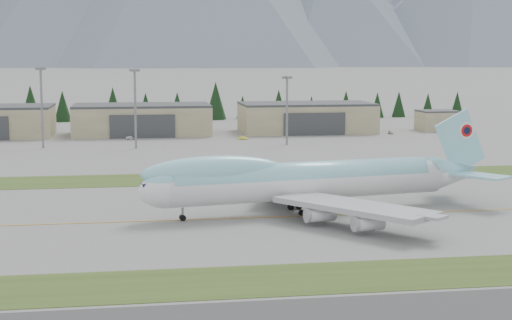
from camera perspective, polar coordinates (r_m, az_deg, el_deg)
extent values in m
plane|color=slate|center=(135.70, -1.12, -4.25)|extent=(7000.00, 7000.00, 0.00)
cube|color=#364E1C|center=(99.28, 1.89, -8.70)|extent=(400.00, 14.00, 0.08)
cube|color=#364E1C|center=(179.67, -3.07, -1.34)|extent=(400.00, 18.00, 0.08)
cube|color=orange|center=(135.70, -1.12, -4.25)|extent=(400.00, 0.40, 0.02)
cylinder|color=white|center=(140.23, 3.78, -1.67)|extent=(51.66, 14.40, 5.96)
cylinder|color=#8FD9EA|center=(139.71, 3.44, -1.24)|extent=(47.96, 13.34, 5.51)
ellipsoid|color=white|center=(132.76, -6.55, -2.23)|extent=(10.40, 7.46, 5.96)
ellipsoid|color=#8FD9EA|center=(132.58, -6.55, -1.76)|extent=(8.71, 6.31, 5.06)
ellipsoid|color=#8FD9EA|center=(134.23, -3.11, -0.85)|extent=(25.81, 9.19, 5.51)
cube|color=#0C1433|center=(131.95, -7.92, -1.79)|extent=(2.33, 2.68, 1.19)
cone|color=white|center=(154.14, 14.26, -1.05)|extent=(11.83, 7.59, 5.84)
cone|color=#8FD9EA|center=(153.98, 14.28, -0.64)|extent=(10.84, 6.92, 5.32)
cube|color=#8FD9EA|center=(153.85, 14.63, 1.27)|extent=(11.05, 2.39, 12.67)
cylinder|color=white|center=(154.54, 14.92, 2.10)|extent=(3.29, 0.73, 3.30)
cylinder|color=red|center=(154.62, 14.90, 2.11)|extent=(2.38, 0.58, 2.39)
cylinder|color=#0C1433|center=(154.69, 14.88, 2.11)|extent=(1.39, 0.41, 1.38)
cube|color=#8FD9EA|center=(159.63, 13.76, -0.54)|extent=(8.00, 11.20, 0.42)
cube|color=#8FD9EA|center=(150.54, 15.99, -1.10)|extent=(10.26, 11.44, 0.42)
cube|color=#A4A6AC|center=(155.06, 2.29, -1.39)|extent=(16.98, 28.87, 0.92)
cube|color=#A4A6AC|center=(127.62, 7.12, -3.39)|extent=(23.68, 27.14, 0.92)
cylinder|color=white|center=(150.51, 1.28, -2.33)|extent=(5.09, 3.05, 2.29)
cylinder|color=white|center=(159.93, 1.76, -1.74)|extent=(5.09, 3.05, 2.29)
cylinder|color=white|center=(129.52, 4.71, -3.98)|extent=(5.09, 3.05, 2.29)
cylinder|color=white|center=(123.82, 8.19, -4.57)|extent=(5.09, 3.05, 2.29)
cylinder|color=slate|center=(134.12, -5.37, -3.95)|extent=(0.47, 0.47, 2.20)
cylinder|color=slate|center=(142.96, 2.84, -3.17)|extent=(0.59, 0.59, 2.39)
cylinder|color=slate|center=(137.93, 3.67, -3.57)|extent=(0.59, 0.59, 2.39)
cylinder|color=slate|center=(144.66, 4.54, -3.05)|extent=(0.59, 0.59, 2.39)
cylinder|color=slate|center=(139.70, 5.42, -3.44)|extent=(0.59, 0.59, 2.39)
cylinder|color=black|center=(133.89, -5.33, -4.23)|extent=(1.05, 0.48, 1.01)
cylinder|color=black|center=(134.59, -5.40, -4.16)|extent=(1.05, 0.48, 1.01)
cylinder|color=black|center=(143.08, 2.84, -3.42)|extent=(1.16, 0.63, 1.10)
cylinder|color=black|center=(138.06, 3.67, -3.83)|extent=(1.16, 0.63, 1.10)
cylinder|color=black|center=(144.78, 4.53, -3.30)|extent=(1.16, 0.63, 1.10)
cylinder|color=black|center=(139.82, 5.41, -3.70)|extent=(1.16, 0.63, 1.10)
cube|color=gray|center=(282.54, -8.30, 2.86)|extent=(48.00, 26.00, 10.00)
cube|color=#36383B|center=(282.15, -8.32, 3.96)|extent=(48.00, 26.00, 0.80)
cube|color=#36383B|center=(269.37, -8.26, 2.42)|extent=(22.08, 0.60, 8.00)
cube|color=gray|center=(289.45, 3.68, 3.04)|extent=(48.00, 26.00, 10.00)
cube|color=#36383B|center=(289.07, 3.69, 4.11)|extent=(48.00, 26.00, 0.80)
cube|color=#36383B|center=(276.61, 4.28, 2.61)|extent=(22.08, 0.60, 8.00)
cube|color=gray|center=(302.53, 13.06, 2.77)|extent=(14.00, 12.00, 7.00)
cube|color=#36383B|center=(302.25, 13.08, 3.49)|extent=(14.00, 12.00, 0.60)
cylinder|color=slate|center=(245.82, -15.31, 3.58)|extent=(0.70, 0.70, 23.63)
cube|color=slate|center=(245.33, -15.41, 6.42)|extent=(3.20, 3.20, 0.80)
cylinder|color=slate|center=(239.04, -8.77, 3.59)|extent=(0.70, 0.70, 23.17)
cube|color=slate|center=(238.53, -8.83, 6.47)|extent=(3.20, 3.20, 0.80)
cylinder|color=slate|center=(246.66, 2.26, 3.51)|extent=(0.70, 0.70, 20.73)
cube|color=slate|center=(246.14, 2.28, 6.01)|extent=(3.20, 3.20, 0.80)
imported|color=silver|center=(265.28, -9.14, 1.46)|extent=(3.22, 3.87, 1.25)
imported|color=yellow|center=(262.44, -0.95, 1.49)|extent=(3.61, 2.75, 1.14)
imported|color=#B3B5B9|center=(285.82, 9.77, 1.88)|extent=(1.95, 3.84, 1.07)
cone|color=black|center=(343.03, -16.07, 3.95)|extent=(8.86, 8.86, 15.83)
cone|color=black|center=(344.24, -13.89, 3.83)|extent=(7.46, 7.46, 13.32)
cone|color=black|center=(346.17, -10.36, 4.05)|extent=(8.12, 8.12, 14.50)
cone|color=black|center=(347.91, -8.03, 3.90)|extent=(6.69, 6.69, 11.94)
cone|color=black|center=(344.79, -5.75, 3.94)|extent=(6.90, 6.90, 12.32)
cone|color=black|center=(346.15, -2.95, 4.34)|extent=(9.33, 9.33, 16.67)
cone|color=black|center=(350.99, -0.98, 3.87)|extent=(5.79, 5.79, 10.33)
cone|color=black|center=(347.90, 1.66, 4.08)|extent=(7.40, 7.40, 13.21)
cone|color=black|center=(350.04, 4.05, 3.84)|extent=(5.74, 5.74, 10.25)
cone|color=black|center=(358.17, 6.56, 4.06)|extent=(6.88, 6.88, 12.29)
cone|color=black|center=(361.20, 8.81, 3.99)|extent=(6.49, 6.49, 11.58)
cone|color=black|center=(366.84, 10.34, 4.03)|extent=(6.62, 6.62, 11.81)
cone|color=black|center=(365.20, 12.39, 3.91)|extent=(6.29, 6.29, 11.24)
cone|color=black|center=(377.13, 14.42, 3.98)|extent=(6.44, 6.44, 11.49)
cone|color=#4D5667|center=(2306.72, -13.69, 11.22)|extent=(821.61, 821.61, 365.96)
cone|color=#4D5667|center=(2341.91, 5.23, 11.00)|extent=(771.65, 771.65, 338.14)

